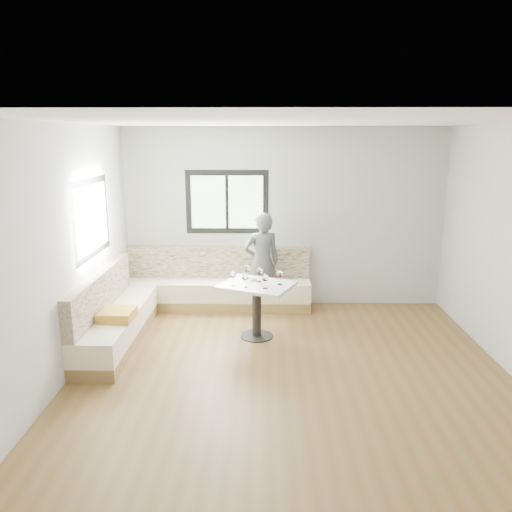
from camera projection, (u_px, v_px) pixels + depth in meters
The scene contains 11 objects.
room at pixel (285, 252), 5.49m from camera, with size 5.01×5.01×2.81m.
banquette at pixel (177, 300), 7.27m from camera, with size 2.90×2.80×0.95m.
table at pixel (257, 297), 6.65m from camera, with size 1.12×1.01×0.75m.
person at pixel (262, 262), 7.62m from camera, with size 0.56×0.37×1.55m, color #4C5250.
olive_ramekin at pixel (254, 279), 6.75m from camera, with size 0.09×0.09×0.04m.
wine_glass_a at pixel (233, 275), 6.52m from camera, with size 0.09×0.09×0.20m.
wine_glass_b at pixel (245, 277), 6.42m from camera, with size 0.09×0.09×0.20m.
wine_glass_c at pixel (265, 278), 6.37m from camera, with size 0.09×0.09×0.20m.
wine_glass_d at pixel (260, 272), 6.67m from camera, with size 0.09×0.09×0.20m.
wine_glass_e at pixel (280, 274), 6.55m from camera, with size 0.09×0.09×0.20m.
wine_glass_f at pixel (248, 269), 6.82m from camera, with size 0.09×0.09×0.20m.
Camera 1 is at (-0.31, -5.27, 2.65)m, focal length 35.00 mm.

